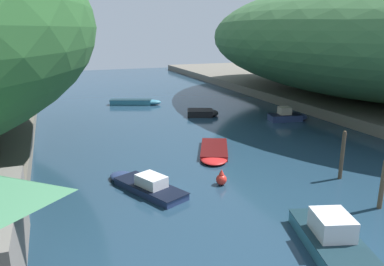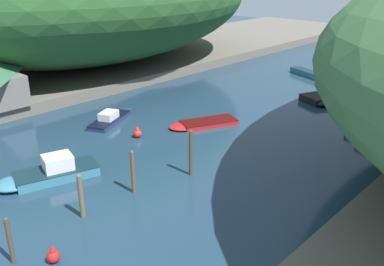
{
  "view_description": "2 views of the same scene",
  "coord_description": "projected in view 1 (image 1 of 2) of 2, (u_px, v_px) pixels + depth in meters",
  "views": [
    {
      "loc": [
        -12.53,
        2.96,
        9.28
      ],
      "look_at": [
        -2.93,
        28.27,
        1.78
      ],
      "focal_mm": 35.0,
      "sensor_mm": 36.0,
      "label": 1
    },
    {
      "loc": [
        21.77,
        2.15,
        13.17
      ],
      "look_at": [
        1.62,
        23.67,
        1.34
      ],
      "focal_mm": 40.0,
      "sensor_mm": 36.0,
      "label": 2
    }
  ],
  "objects": [
    {
      "name": "water_surface",
      "position": [
        217.0,
        145.0,
        31.13
      ],
      "size": [
        130.0,
        130.0,
        0.0
      ],
      "primitive_type": "plane",
      "color": "#1E384C",
      "rests_on": "ground"
    },
    {
      "name": "boat_cabin_cruiser",
      "position": [
        204.0,
        113.0,
        41.64
      ],
      "size": [
        3.99,
        3.27,
        0.67
      ],
      "rotation": [
        0.0,
        0.0,
        4.33
      ],
      "color": "black",
      "rests_on": "water_surface"
    },
    {
      "name": "boat_near_quay",
      "position": [
        289.0,
        116.0,
        39.43
      ],
      "size": [
        4.37,
        2.41,
        1.47
      ],
      "rotation": [
        0.0,
        0.0,
        4.52
      ],
      "color": "navy",
      "rests_on": "water_surface"
    },
    {
      "name": "mooring_post_farthest",
      "position": [
        342.0,
        155.0,
        23.72
      ],
      "size": [
        0.24,
        0.24,
        3.2
      ],
      "color": "#4C3D2D",
      "rests_on": "water_surface"
    },
    {
      "name": "mooring_post_fourth",
      "position": [
        383.0,
        184.0,
        19.78
      ],
      "size": [
        0.25,
        0.25,
        2.8
      ],
      "color": "brown",
      "rests_on": "water_surface"
    },
    {
      "name": "channel_buoy_far",
      "position": [
        221.0,
        179.0,
        23.08
      ],
      "size": [
        0.67,
        0.67,
        1.01
      ],
      "color": "red",
      "rests_on": "water_surface"
    },
    {
      "name": "boat_small_dinghy",
      "position": [
        214.0,
        152.0,
        28.73
      ],
      "size": [
        4.29,
        6.32,
        0.39
      ],
      "rotation": [
        0.0,
        0.0,
        2.72
      ],
      "color": "red",
      "rests_on": "water_surface"
    },
    {
      "name": "boat_white_cruiser",
      "position": [
        339.0,
        247.0,
        15.67
      ],
      "size": [
        3.91,
        6.85,
        1.58
      ],
      "rotation": [
        0.0,
        0.0,
        2.85
      ],
      "color": "teal",
      "rests_on": "water_surface"
    },
    {
      "name": "hillside_right",
      "position": [
        382.0,
        38.0,
        46.3
      ],
      "size": [
        38.56,
        53.99,
        14.29
      ],
      "color": "#3D6B3D",
      "rests_on": "right_bank"
    },
    {
      "name": "boat_red_skiff",
      "position": [
        144.0,
        184.0,
        22.46
      ],
      "size": [
        4.11,
        6.31,
        1.07
      ],
      "rotation": [
        0.0,
        0.0,
        0.43
      ],
      "color": "navy",
      "rests_on": "water_surface"
    },
    {
      "name": "boat_far_right_bank",
      "position": [
        137.0,
        102.0,
        47.75
      ],
      "size": [
        6.54,
        3.53,
        0.68
      ],
      "rotation": [
        0.0,
        0.0,
        4.35
      ],
      "color": "teal",
      "rests_on": "water_surface"
    }
  ]
}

